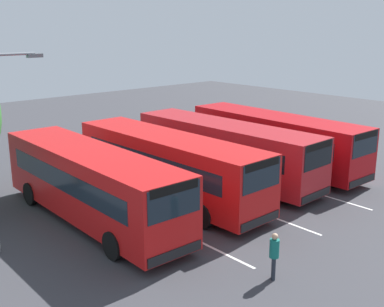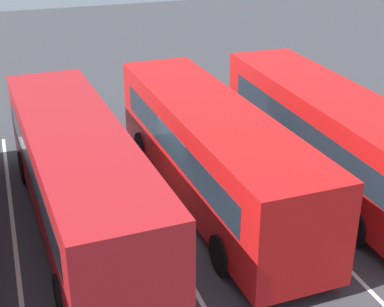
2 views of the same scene
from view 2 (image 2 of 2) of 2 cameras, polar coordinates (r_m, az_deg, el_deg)
ground_plane at (r=17.61m, az=-4.24°, el=-5.55°), size 70.25×70.25×0.00m
bus_far_left at (r=19.08m, az=13.62°, el=2.03°), size 11.32×2.88×3.10m
bus_center_left at (r=17.33m, az=1.92°, el=0.40°), size 11.29×2.77×3.10m
bus_center_right at (r=16.17m, az=-11.34°, el=-1.96°), size 11.33×2.90×3.10m
pedestrian at (r=25.48m, az=-0.15°, el=6.61°), size 0.45×0.45×1.62m
lane_stripe_outer_left at (r=18.94m, az=7.60°, el=-3.39°), size 14.45×0.38×0.01m
lane_stripe_inner_left at (r=17.61m, az=-4.24°, el=-5.54°), size 14.45×0.38×0.01m
lane_stripe_inner_right at (r=17.15m, az=-17.45°, el=-7.64°), size 14.45×0.38×0.01m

